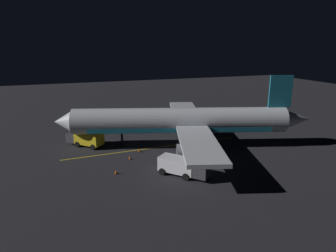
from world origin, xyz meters
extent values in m
cube|color=#232327|center=(0.00, 0.00, -0.10)|extent=(180.00, 180.00, 0.20)
cube|color=gold|center=(0.43, 4.00, 0.00)|extent=(1.38, 28.78, 0.01)
cylinder|color=silver|center=(0.00, 0.00, 4.23)|extent=(13.91, 33.30, 4.03)
cube|color=teal|center=(0.00, 0.00, 3.12)|extent=(12.21, 28.43, 0.73)
cone|color=silver|center=(5.40, 17.20, 4.23)|extent=(4.74, 4.26, 3.95)
cone|color=silver|center=(-5.58, -17.78, 4.23)|extent=(4.91, 5.70, 3.63)
cube|color=teal|center=(-4.73, -15.09, 8.76)|extent=(1.42, 3.54, 5.02)
cube|color=silver|center=(-9.73, 1.29, 3.63)|extent=(16.05, 9.16, 0.50)
cylinder|color=slate|center=(-8.64, 2.21, 2.23)|extent=(2.96, 3.68, 2.10)
cube|color=silver|center=(8.73, -4.50, 3.63)|extent=(16.05, 9.16, 0.50)
cylinder|color=slate|center=(8.36, -3.13, 2.23)|extent=(2.96, 3.68, 2.10)
cylinder|color=black|center=(2.77, 8.83, 1.11)|extent=(0.45, 0.45, 2.21)
cylinder|color=black|center=(-3.11, -1.84, 1.11)|extent=(0.45, 0.45, 2.21)
cylinder|color=black|center=(1.51, -3.28, 1.11)|extent=(0.45, 0.45, 2.21)
cube|color=gold|center=(4.55, 13.79, 1.53)|extent=(4.67, 4.62, 2.16)
cube|color=#38383D|center=(6.80, 15.98, 1.20)|extent=(2.68, 2.69, 1.50)
cylinder|color=black|center=(5.67, 14.88, 0.45)|extent=(2.26, 2.28, 0.90)
cylinder|color=black|center=(3.43, 12.70, 0.45)|extent=(2.26, 2.28, 0.90)
cube|color=silver|center=(-10.24, 4.42, 1.35)|extent=(4.91, 4.67, 1.79)
cube|color=#38383D|center=(-12.67, 2.28, 1.20)|extent=(2.67, 2.69, 1.50)
cylinder|color=black|center=(-11.47, 3.34, 0.45)|extent=(2.20, 2.33, 0.90)
cylinder|color=black|center=(-9.01, 5.51, 0.45)|extent=(2.20, 2.33, 0.90)
cylinder|color=black|center=(4.92, 11.83, 0.42)|extent=(0.32, 0.32, 0.85)
cylinder|color=yellow|center=(4.92, 11.83, 1.18)|extent=(0.40, 0.40, 0.65)
sphere|color=tan|center=(4.92, 11.83, 1.62)|extent=(0.24, 0.24, 0.24)
cone|color=#EA590F|center=(-7.40, 11.73, 0.28)|extent=(0.36, 0.36, 0.55)
cube|color=black|center=(-7.40, 11.73, 0.01)|extent=(0.50, 0.50, 0.03)
cone|color=#EA590F|center=(-3.08, 8.93, 0.28)|extent=(0.36, 0.36, 0.55)
cube|color=black|center=(-3.08, 8.93, 0.01)|extent=(0.50, 0.50, 0.03)
cone|color=#EA590F|center=(-0.63, 6.89, 0.28)|extent=(0.36, 0.36, 0.55)
cube|color=black|center=(-0.63, 6.89, 0.01)|extent=(0.50, 0.50, 0.03)
camera|label=1|loc=(-42.67, 17.48, 15.94)|focal=32.06mm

